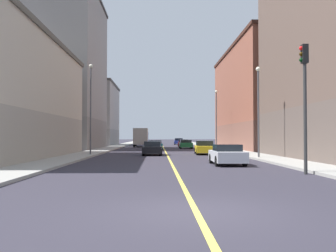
# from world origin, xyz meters

# --- Properties ---
(ground_plane) EXTENTS (400.00, 400.00, 0.00)m
(ground_plane) POSITION_xyz_m (0.00, 0.00, 0.00)
(ground_plane) COLOR #2F2C37
(ground_plane) RESTS_ON ground
(sidewalk_left) EXTENTS (2.70, 168.00, 0.15)m
(sidewalk_left) POSITION_xyz_m (7.82, 49.00, 0.07)
(sidewalk_left) COLOR #9E9B93
(sidewalk_left) RESTS_ON ground
(sidewalk_right) EXTENTS (2.70, 168.00, 0.15)m
(sidewalk_right) POSITION_xyz_m (-7.82, 49.00, 0.07)
(sidewalk_right) COLOR #9E9B93
(sidewalk_right) RESTS_ON ground
(lane_center_stripe) EXTENTS (0.16, 154.00, 0.01)m
(lane_center_stripe) POSITION_xyz_m (0.00, 49.00, 0.01)
(lane_center_stripe) COLOR #E5D14C
(lane_center_stripe) RESTS_ON ground
(building_left_mid) EXTENTS (8.39, 25.79, 14.15)m
(building_left_mid) POSITION_xyz_m (13.21, 42.20, 7.08)
(building_left_mid) COLOR brown
(building_left_mid) RESTS_ON ground
(building_right_corner) EXTENTS (8.39, 22.60, 9.75)m
(building_right_corner) POSITION_xyz_m (-13.21, 20.24, 4.88)
(building_right_corner) COLOR #9D9688
(building_right_corner) RESTS_ON ground
(building_right_midblock) EXTENTS (8.39, 16.86, 21.43)m
(building_right_midblock) POSITION_xyz_m (-13.21, 42.53, 10.72)
(building_right_midblock) COLOR slate
(building_right_midblock) RESTS_ON ground
(building_right_distant) EXTENTS (8.39, 16.05, 11.87)m
(building_right_distant) POSITION_xyz_m (-13.21, 62.33, 5.94)
(building_right_distant) COLOR gray
(building_right_distant) RESTS_ON ground
(traffic_light_left_near) EXTENTS (0.40, 0.32, 6.16)m
(traffic_light_left_near) POSITION_xyz_m (6.05, 8.31, 3.98)
(traffic_light_left_near) COLOR #2D2D2D
(traffic_light_left_near) RESTS_ON ground
(street_lamp_left_near) EXTENTS (0.36, 0.36, 7.16)m
(street_lamp_left_near) POSITION_xyz_m (7.07, 19.91, 4.49)
(street_lamp_left_near) COLOR #4C4C51
(street_lamp_left_near) RESTS_ON ground
(street_lamp_right_near) EXTENTS (0.36, 0.36, 8.29)m
(street_lamp_right_near) POSITION_xyz_m (-7.07, 24.95, 5.08)
(street_lamp_right_near) COLOR #4C4C51
(street_lamp_right_near) RESTS_ON ground
(street_lamp_left_far) EXTENTS (0.36, 0.36, 7.89)m
(street_lamp_left_far) POSITION_xyz_m (7.07, 40.66, 4.87)
(street_lamp_left_far) COLOR #4C4C51
(street_lamp_left_far) RESTS_ON ground
(car_yellow) EXTENTS (2.00, 4.49, 1.35)m
(car_yellow) POSITION_xyz_m (3.74, 27.41, 0.66)
(car_yellow) COLOR gold
(car_yellow) RESTS_ON ground
(car_teal) EXTENTS (2.07, 4.41, 1.25)m
(car_teal) POSITION_xyz_m (-1.28, 39.90, 0.62)
(car_teal) COLOR #196670
(car_teal) RESTS_ON ground
(car_green) EXTENTS (1.84, 3.99, 1.26)m
(car_green) POSITION_xyz_m (3.20, 44.70, 0.63)
(car_green) COLOR #1E6B38
(car_green) RESTS_ON ground
(car_black) EXTENTS (1.88, 4.36, 1.31)m
(car_black) POSITION_xyz_m (-1.39, 26.05, 0.63)
(car_black) COLOR black
(car_black) RESTS_ON ground
(car_silver) EXTENTS (1.87, 3.97, 1.29)m
(car_silver) POSITION_xyz_m (3.45, 14.09, 0.63)
(car_silver) COLOR silver
(car_silver) RESTS_ON ground
(car_maroon) EXTENTS (1.95, 4.54, 1.23)m
(car_maroon) POSITION_xyz_m (3.54, 55.43, 0.62)
(car_maroon) COLOR maroon
(car_maroon) RESTS_ON ground
(car_blue) EXTENTS (1.99, 4.02, 1.36)m
(car_blue) POSITION_xyz_m (3.58, 69.26, 0.65)
(car_blue) COLOR #23389E
(car_blue) RESTS_ON ground
(box_truck) EXTENTS (2.38, 7.54, 3.09)m
(box_truck) POSITION_xyz_m (-3.72, 53.36, 1.66)
(box_truck) COLOR navy
(box_truck) RESTS_ON ground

